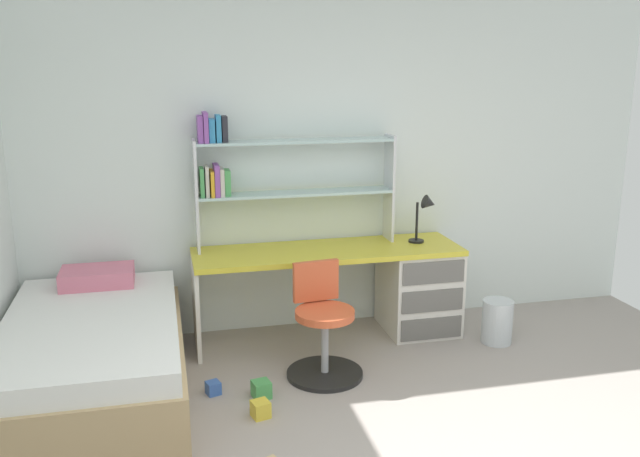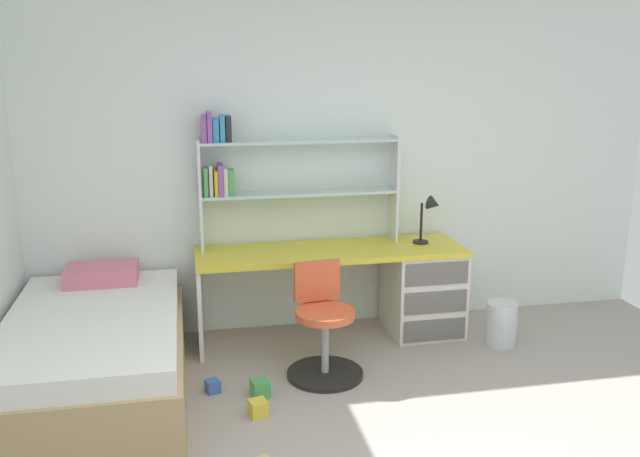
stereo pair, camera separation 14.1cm
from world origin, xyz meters
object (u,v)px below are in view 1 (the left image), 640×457
Objects in this scene: bookshelf_hutch at (266,170)px; toy_block_green_0 at (261,389)px; toy_block_yellow_1 at (261,409)px; desk_lamp at (426,211)px; desk at (394,283)px; toy_block_blue_2 at (213,388)px; waste_bin at (497,321)px; swivel_chair at (323,333)px; bed_platform at (93,358)px.

bookshelf_hutch is 13.79× the size of toy_block_green_0.
desk_lamp is at bearing 36.47° from toy_block_yellow_1.
desk reaches higher than toy_block_blue_2.
desk_lamp is at bearing 138.28° from waste_bin.
toy_block_blue_2 is (-1.48, -0.73, -0.36)m from desk.
waste_bin is (1.66, -0.57, -1.13)m from bookshelf_hutch.
swivel_chair is 0.42× the size of bed_platform.
toy_block_yellow_1 is at bearing -101.38° from bookshelf_hutch.
desk_lamp is 0.21× the size of bed_platform.
swivel_chair is 9.09× the size of toy_block_blue_2.
desk is 5.27× the size of desk_lamp.
desk_lamp is 1.89m from toy_block_green_0.
desk is at bearing -179.41° from desk_lamp.
desk_lamp is at bearing 0.59° from desk.
waste_bin is 3.29× the size of toy_block_yellow_1.
toy_block_green_0 reaches higher than toy_block_blue_2.
desk is 6.06× the size of waste_bin.
toy_block_green_0 is (-0.46, -0.23, -0.24)m from swivel_chair.
toy_block_green_0 is at bearing -21.12° from toy_block_blue_2.
toy_block_yellow_1 is (0.98, -0.48, -0.22)m from bed_platform.
waste_bin is at bearing 19.80° from toy_block_yellow_1.
desk_lamp is (1.21, -0.18, -0.34)m from bookshelf_hutch.
toy_block_yellow_1 is at bearing -143.53° from desk_lamp.
toy_block_green_0 is 0.32m from toy_block_blue_2.
desk_lamp is 4.56× the size of toy_block_blue_2.
toy_block_blue_2 is at bearing -119.28° from bookshelf_hutch.
desk_lamp is at bearing 30.61° from toy_block_green_0.
swivel_chair is at bearing 26.62° from toy_block_green_0.
toy_block_green_0 is 1.30× the size of toy_block_blue_2.
waste_bin is (0.44, -0.40, -0.80)m from desk_lamp.
waste_bin is 1.93m from toy_block_green_0.
swivel_chair is 0.81m from toy_block_blue_2.
toy_block_green_0 is 0.24m from toy_block_yellow_1.
bookshelf_hutch reaches higher than waste_bin.
desk_lamp is 2.04m from toy_block_yellow_1.
desk is 1.33m from bookshelf_hutch.
bed_platform is (-1.24, -0.79, -1.03)m from bookshelf_hutch.
desk_lamp is 3.51× the size of toy_block_green_0.
swivel_chair is (0.25, -0.79, -1.00)m from bookshelf_hutch.
toy_block_yellow_1 is (-0.50, -0.47, -0.25)m from swivel_chair.
toy_block_yellow_1 is at bearing -160.20° from waste_bin.
waste_bin is 2.03m from toy_block_yellow_1.
desk_lamp reaches higher than bed_platform.
desk is 0.95m from swivel_chair.
bookshelf_hutch is 0.82× the size of bed_platform.
bed_platform is 1.07m from toy_block_green_0.
bed_platform is at bearing 167.03° from toy_block_green_0.
toy_block_yellow_1 is at bearing -54.33° from toy_block_blue_2.
desk is 2.64× the size of swivel_chair.
bed_platform reaches higher than toy_block_green_0.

